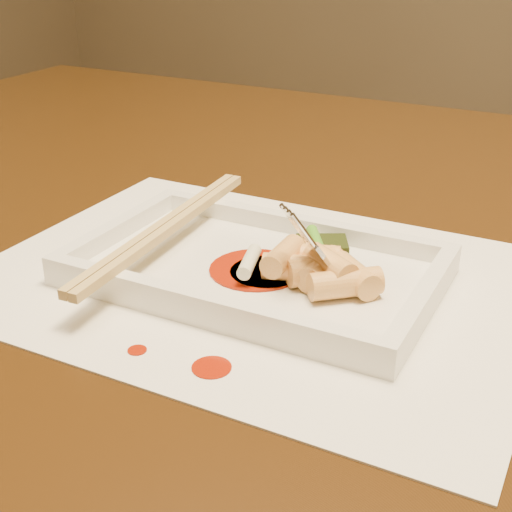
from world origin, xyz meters
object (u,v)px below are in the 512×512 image
at_px(placemat, 256,279).
at_px(chopstick_a, 161,226).
at_px(table, 320,313).
at_px(plate_base, 256,273).
at_px(fork, 362,180).

distance_m(placemat, chopstick_a, 0.09).
distance_m(table, plate_base, 0.18).
bearing_deg(plate_base, table, 91.49).
relative_size(placemat, plate_base, 1.54).
distance_m(plate_base, chopstick_a, 0.08).
bearing_deg(plate_base, placemat, 0.00).
relative_size(table, placemat, 3.50).
bearing_deg(fork, chopstick_a, -173.25).
distance_m(placemat, fork, 0.11).
bearing_deg(placemat, fork, 14.42).
height_order(plate_base, fork, fork).
height_order(table, chopstick_a, chopstick_a).
bearing_deg(plate_base, chopstick_a, 180.00).
height_order(table, plate_base, plate_base).
relative_size(table, chopstick_a, 5.75).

